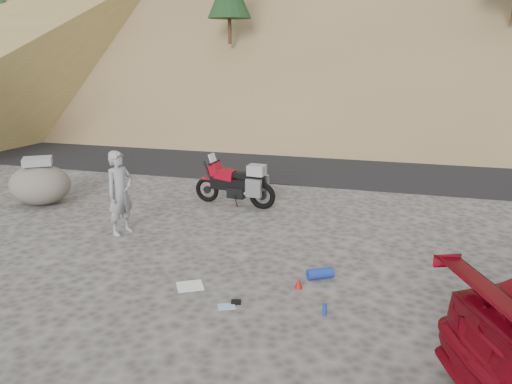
# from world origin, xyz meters

# --- Properties ---
(ground) EXTENTS (140.00, 140.00, 0.00)m
(ground) POSITION_xyz_m (0.00, 0.00, 0.00)
(ground) COLOR #42403D
(ground) RESTS_ON ground
(road) EXTENTS (120.00, 7.00, 0.05)m
(road) POSITION_xyz_m (0.00, 9.00, 0.00)
(road) COLOR black
(road) RESTS_ON ground
(motorcycle) EXTENTS (2.28, 0.80, 1.36)m
(motorcycle) POSITION_xyz_m (-0.25, 3.17, 0.58)
(motorcycle) COLOR black
(motorcycle) RESTS_ON ground
(man) EXTENTS (0.64, 0.79, 1.87)m
(man) POSITION_xyz_m (-2.11, 0.51, 0.00)
(man) COLOR gray
(man) RESTS_ON ground
(boulder) EXTENTS (2.02, 1.88, 1.24)m
(boulder) POSITION_xyz_m (-5.33, 1.93, 0.54)
(boulder) COLOR #524D47
(boulder) RESTS_ON ground
(gear_white_cloth) EXTENTS (0.58, 0.56, 0.01)m
(gear_white_cloth) POSITION_xyz_m (0.34, -1.51, 0.01)
(gear_white_cloth) COLOR white
(gear_white_cloth) RESTS_ON ground
(gear_blue_mat) EXTENTS (0.51, 0.41, 0.19)m
(gear_blue_mat) POSITION_xyz_m (2.47, -0.59, 0.10)
(gear_blue_mat) COLOR navy
(gear_blue_mat) RESTS_ON ground
(gear_bottle) EXTENTS (0.07, 0.07, 0.19)m
(gear_bottle) POSITION_xyz_m (2.73, -1.86, 0.09)
(gear_bottle) COLOR navy
(gear_bottle) RESTS_ON ground
(gear_funnel) EXTENTS (0.17, 0.17, 0.18)m
(gear_funnel) POSITION_xyz_m (2.17, -1.07, 0.09)
(gear_funnel) COLOR #AD0D0B
(gear_funnel) RESTS_ON ground
(gear_glove_a) EXTENTS (0.18, 0.15, 0.04)m
(gear_glove_a) POSITION_xyz_m (1.30, -1.87, 0.02)
(gear_glove_a) COLOR black
(gear_glove_a) RESTS_ON ground
(gear_blue_cloth) EXTENTS (0.34, 0.30, 0.01)m
(gear_blue_cloth) POSITION_xyz_m (1.19, -2.02, 0.01)
(gear_blue_cloth) COLOR #8AB2D6
(gear_blue_cloth) RESTS_ON ground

